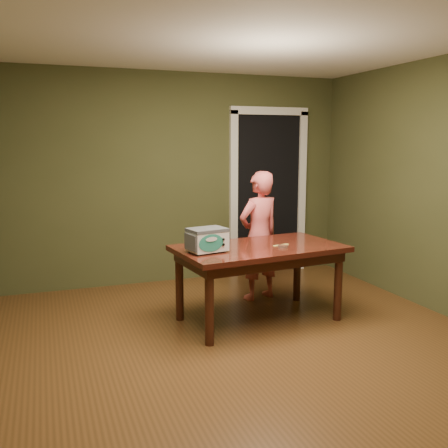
# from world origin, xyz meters

# --- Properties ---
(floor) EXTENTS (5.00, 5.00, 0.00)m
(floor) POSITION_xyz_m (0.00, 0.00, 0.00)
(floor) COLOR #593619
(floor) RESTS_ON ground
(room_shell) EXTENTS (4.52, 5.02, 2.61)m
(room_shell) POSITION_xyz_m (0.00, 0.00, 1.71)
(room_shell) COLOR #424524
(room_shell) RESTS_ON ground
(doorway) EXTENTS (1.10, 0.66, 2.25)m
(doorway) POSITION_xyz_m (1.30, 2.78, 1.06)
(doorway) COLOR black
(doorway) RESTS_ON ground
(dining_table) EXTENTS (1.69, 1.08, 0.75)m
(dining_table) POSITION_xyz_m (0.42, 0.78, 0.65)
(dining_table) COLOR #34130B
(dining_table) RESTS_ON floor
(toy_oven) EXTENTS (0.40, 0.31, 0.22)m
(toy_oven) POSITION_xyz_m (-0.14, 0.70, 0.87)
(toy_oven) COLOR #4C4F54
(toy_oven) RESTS_ON dining_table
(baking_pan) EXTENTS (0.10, 0.10, 0.02)m
(baking_pan) POSITION_xyz_m (0.60, 0.64, 0.76)
(baking_pan) COLOR silver
(baking_pan) RESTS_ON dining_table
(spatula) EXTENTS (0.18, 0.06, 0.01)m
(spatula) POSITION_xyz_m (0.63, 0.73, 0.75)
(spatula) COLOR #EADA65
(spatula) RESTS_ON dining_table
(child) EXTENTS (0.60, 0.47, 1.44)m
(child) POSITION_xyz_m (0.70, 1.43, 0.72)
(child) COLOR #DB5B5A
(child) RESTS_ON floor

